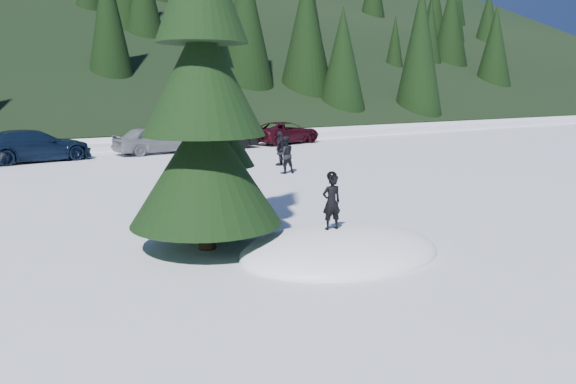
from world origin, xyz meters
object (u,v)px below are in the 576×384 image
spruce_tall (203,92)px  car_4 (155,140)px  adult_2 (212,143)px  adult_0 (285,155)px  car_3 (34,146)px  car_5 (218,136)px  adult_1 (280,148)px  car_6 (285,133)px  spruce_short (218,143)px  child_skier (331,202)px

spruce_tall → car_4: 18.80m
adult_2 → adult_0: bearing=31.1°
car_3 → car_5: size_ratio=1.16×
adult_1 → car_6: 10.21m
adult_1 → spruce_short: bearing=11.2°
spruce_short → adult_1: 11.70m
car_4 → car_6: bearing=-88.4°
car_3 → car_4: bearing=-97.4°
adult_0 → car_4: (-1.89, 9.63, -0.02)m
car_4 → car_5: bearing=-91.3°
car_4 → adult_1: bearing=-162.5°
spruce_tall → adult_0: bearing=47.9°
child_skier → car_5: (7.21, 19.62, -0.32)m
adult_1 → adult_2: 3.37m
child_skier → spruce_short: bearing=-60.1°
spruce_tall → car_3: (-0.40, 17.81, -2.57)m
spruce_tall → spruce_short: size_ratio=1.60×
spruce_tall → adult_0: (7.37, 8.16, -2.57)m
adult_2 → car_3: 8.41m
spruce_tall → car_6: 23.68m
spruce_short → car_4: spruce_short is taller
spruce_short → adult_0: 9.39m
adult_0 → adult_2: 4.91m
child_skier → car_4: (3.41, 19.42, -0.32)m
adult_0 → child_skier: bearing=73.7°
adult_2 → car_6: size_ratio=0.37×
child_skier → adult_0: size_ratio=0.76×
car_5 → car_6: size_ratio=0.91×
spruce_short → adult_2: 12.88m
adult_2 → car_5: size_ratio=0.41×
adult_2 → car_6: bearing=147.0°
spruce_short → car_6: (13.27, 17.31, -1.42)m
car_4 → adult_2: bearing=-172.5°
car_3 → spruce_short: bearing=177.7°
child_skier → adult_1: 13.54m
spruce_short → car_4: bearing=74.7°
spruce_short → car_6: spruce_short is taller
spruce_tall → car_3: spruce_tall is taller
adult_1 → adult_2: (-2.01, 2.70, 0.15)m
spruce_tall → car_4: (5.49, 17.79, -2.59)m
child_skier → adult_2: 15.27m
adult_2 → car_3: (-6.89, 4.82, -0.16)m
car_5 → adult_0: bearing=167.0°
spruce_tall → car_6: (14.27, 18.71, -2.64)m
adult_1 → car_4: (-3.01, 7.51, -0.03)m
spruce_tall → car_5: bearing=62.7°
spruce_tall → car_5: spruce_tall is taller
child_skier → car_5: child_skier is taller
car_4 → child_skier: bearing=165.7°
car_6 → spruce_short: bearing=129.9°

